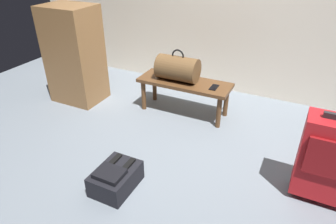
{
  "coord_description": "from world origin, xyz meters",
  "views": [
    {
      "loc": [
        0.7,
        -1.92,
        1.67
      ],
      "look_at": [
        -0.39,
        0.3,
        0.25
      ],
      "focal_mm": 31.65,
      "sensor_mm": 36.0,
      "label": 1
    }
  ],
  "objects_px": {
    "suitcase_upright_red": "(328,158)",
    "side_cabinet": "(75,55)",
    "cell_phone": "(214,87)",
    "duffel_bag_brown": "(178,68)",
    "backpack_dark": "(116,178)",
    "bench": "(184,86)"
  },
  "relations": [
    {
      "from": "suitcase_upright_red",
      "to": "backpack_dark",
      "type": "xyz_separation_m",
      "value": [
        -1.41,
        -0.58,
        -0.27
      ]
    },
    {
      "from": "duffel_bag_brown",
      "to": "side_cabinet",
      "type": "xyz_separation_m",
      "value": [
        -1.19,
        -0.24,
        0.04
      ]
    },
    {
      "from": "duffel_bag_brown",
      "to": "side_cabinet",
      "type": "relative_size",
      "value": 0.4
    },
    {
      "from": "bench",
      "to": "duffel_bag_brown",
      "type": "distance_m",
      "value": 0.21
    },
    {
      "from": "duffel_bag_brown",
      "to": "side_cabinet",
      "type": "bearing_deg",
      "value": -168.77
    },
    {
      "from": "duffel_bag_brown",
      "to": "side_cabinet",
      "type": "height_order",
      "value": "side_cabinet"
    },
    {
      "from": "side_cabinet",
      "to": "duffel_bag_brown",
      "type": "bearing_deg",
      "value": 11.23
    },
    {
      "from": "cell_phone",
      "to": "side_cabinet",
      "type": "distance_m",
      "value": 1.63
    },
    {
      "from": "duffel_bag_brown",
      "to": "suitcase_upright_red",
      "type": "height_order",
      "value": "duffel_bag_brown"
    },
    {
      "from": "cell_phone",
      "to": "bench",
      "type": "bearing_deg",
      "value": 176.97
    },
    {
      "from": "suitcase_upright_red",
      "to": "side_cabinet",
      "type": "relative_size",
      "value": 0.65
    },
    {
      "from": "bench",
      "to": "cell_phone",
      "type": "distance_m",
      "value": 0.34
    },
    {
      "from": "suitcase_upright_red",
      "to": "side_cabinet",
      "type": "xyz_separation_m",
      "value": [
        -2.68,
        0.51,
        0.19
      ]
    },
    {
      "from": "cell_phone",
      "to": "suitcase_upright_red",
      "type": "relative_size",
      "value": 0.2
    },
    {
      "from": "cell_phone",
      "to": "duffel_bag_brown",
      "type": "bearing_deg",
      "value": 177.58
    },
    {
      "from": "bench",
      "to": "side_cabinet",
      "type": "relative_size",
      "value": 0.91
    },
    {
      "from": "backpack_dark",
      "to": "side_cabinet",
      "type": "bearing_deg",
      "value": 139.52
    },
    {
      "from": "backpack_dark",
      "to": "side_cabinet",
      "type": "distance_m",
      "value": 1.73
    },
    {
      "from": "suitcase_upright_red",
      "to": "backpack_dark",
      "type": "relative_size",
      "value": 1.87
    },
    {
      "from": "duffel_bag_brown",
      "to": "cell_phone",
      "type": "xyz_separation_m",
      "value": [
        0.42,
        -0.02,
        -0.13
      ]
    },
    {
      "from": "bench",
      "to": "suitcase_upright_red",
      "type": "distance_m",
      "value": 1.59
    },
    {
      "from": "bench",
      "to": "suitcase_upright_red",
      "type": "xyz_separation_m",
      "value": [
        1.41,
        -0.74,
        0.04
      ]
    }
  ]
}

